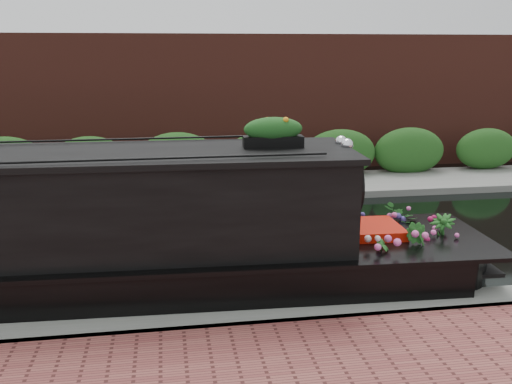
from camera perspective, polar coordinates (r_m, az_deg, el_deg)
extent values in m
plane|color=black|center=(10.62, -6.44, -5.65)|extent=(80.00, 80.00, 0.00)
cube|color=gray|center=(7.60, -5.12, -14.02)|extent=(40.00, 0.60, 0.50)
cube|color=slate|center=(14.64, -7.28, -0.12)|extent=(40.00, 2.40, 0.34)
cube|color=#22531B|center=(15.51, -7.41, 0.69)|extent=(40.00, 1.10, 2.80)
cube|color=#5A271E|center=(17.56, -7.65, 2.26)|extent=(40.00, 1.00, 8.00)
cube|color=black|center=(8.49, -23.23, -1.60)|extent=(9.38, 2.12, 1.37)
cube|color=black|center=(8.34, -23.71, 3.19)|extent=(9.53, 2.27, 0.08)
cube|color=red|center=(8.62, 8.53, -0.36)|extent=(0.13, 1.77, 1.37)
cube|color=black|center=(7.44, 0.72, -1.93)|extent=(0.91, 0.06, 0.56)
cube|color=red|center=(9.00, 11.57, -4.75)|extent=(0.84, 0.94, 0.51)
sphere|color=white|center=(8.33, 9.09, 4.70)|extent=(0.18, 0.18, 0.18)
sphere|color=white|center=(8.60, 8.51, 5.01)|extent=(0.18, 0.18, 0.18)
cube|color=black|center=(8.19, 1.72, 5.07)|extent=(0.87, 0.28, 0.16)
ellipsoid|color=orange|center=(8.16, 1.73, 6.47)|extent=(0.95, 0.27, 0.24)
imported|color=#20571E|center=(8.29, 12.39, -6.18)|extent=(0.34, 0.37, 0.58)
imported|color=#20571E|center=(8.63, 15.92, -5.27)|extent=(0.47, 0.46, 0.67)
imported|color=#20571E|center=(9.77, 14.27, -3.02)|extent=(0.75, 0.74, 0.63)
imported|color=#20571E|center=(9.20, 18.03, -4.21)|extent=(0.53, 0.53, 0.67)
imported|color=#20571E|center=(9.57, 9.58, -3.28)|extent=(0.34, 0.37, 0.58)
cylinder|color=brown|center=(9.91, 20.86, -7.05)|extent=(0.31, 0.40, 0.31)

